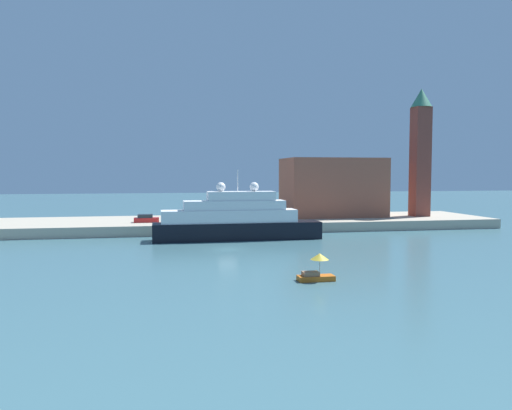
{
  "coord_description": "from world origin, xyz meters",
  "views": [
    {
      "loc": [
        -8.92,
        -67.63,
        10.61
      ],
      "look_at": [
        5.17,
        6.0,
        5.76
      ],
      "focal_mm": 34.59,
      "sensor_mm": 36.0,
      "label": 1
    }
  ],
  "objects_px": {
    "mooring_bollard": "(195,222)",
    "bell_tower": "(420,148)",
    "parked_car": "(146,219)",
    "person_figure": "(179,220)",
    "small_motorboat": "(317,269)",
    "harbor_building": "(332,187)",
    "large_yacht": "(235,220)"
  },
  "relations": [
    {
      "from": "mooring_bollard",
      "to": "bell_tower",
      "type": "bearing_deg",
      "value": 9.12
    },
    {
      "from": "parked_car",
      "to": "person_figure",
      "type": "bearing_deg",
      "value": -38.79
    },
    {
      "from": "small_motorboat",
      "to": "bell_tower",
      "type": "height_order",
      "value": "bell_tower"
    },
    {
      "from": "parked_car",
      "to": "mooring_bollard",
      "type": "bearing_deg",
      "value": -29.63
    },
    {
      "from": "small_motorboat",
      "to": "mooring_bollard",
      "type": "bearing_deg",
      "value": 103.44
    },
    {
      "from": "bell_tower",
      "to": "mooring_bollard",
      "type": "relative_size",
      "value": 33.36
    },
    {
      "from": "harbor_building",
      "to": "person_figure",
      "type": "xyz_separation_m",
      "value": [
        -31.6,
        -10.92,
        -5.16
      ]
    },
    {
      "from": "large_yacht",
      "to": "bell_tower",
      "type": "height_order",
      "value": "bell_tower"
    },
    {
      "from": "large_yacht",
      "to": "harbor_building",
      "type": "distance_m",
      "value": 30.18
    },
    {
      "from": "harbor_building",
      "to": "bell_tower",
      "type": "xyz_separation_m",
      "value": [
        17.51,
        -3.62,
        8.04
      ]
    },
    {
      "from": "harbor_building",
      "to": "large_yacht",
      "type": "bearing_deg",
      "value": -140.45
    },
    {
      "from": "large_yacht",
      "to": "small_motorboat",
      "type": "height_order",
      "value": "large_yacht"
    },
    {
      "from": "small_motorboat",
      "to": "person_figure",
      "type": "bearing_deg",
      "value": 106.95
    },
    {
      "from": "small_motorboat",
      "to": "large_yacht",
      "type": "bearing_deg",
      "value": 96.24
    },
    {
      "from": "small_motorboat",
      "to": "harbor_building",
      "type": "bearing_deg",
      "value": 68.8
    },
    {
      "from": "small_motorboat",
      "to": "person_figure",
      "type": "relative_size",
      "value": 2.2
    },
    {
      "from": "person_figure",
      "to": "harbor_building",
      "type": "bearing_deg",
      "value": 19.06
    },
    {
      "from": "parked_car",
      "to": "small_motorboat",
      "type": "bearing_deg",
      "value": -68.09
    },
    {
      "from": "bell_tower",
      "to": "person_figure",
      "type": "distance_m",
      "value": 51.37
    },
    {
      "from": "parked_car",
      "to": "mooring_bollard",
      "type": "xyz_separation_m",
      "value": [
        8.33,
        -4.74,
        -0.24
      ]
    },
    {
      "from": "large_yacht",
      "to": "small_motorboat",
      "type": "distance_m",
      "value": 31.69
    },
    {
      "from": "harbor_building",
      "to": "parked_car",
      "type": "xyz_separation_m",
      "value": [
        -37.29,
        -6.35,
        -5.29
      ]
    },
    {
      "from": "small_motorboat",
      "to": "mooring_bollard",
      "type": "height_order",
      "value": "small_motorboat"
    },
    {
      "from": "parked_car",
      "to": "person_figure",
      "type": "xyz_separation_m",
      "value": [
        5.69,
        -4.57,
        0.13
      ]
    },
    {
      "from": "small_motorboat",
      "to": "person_figure",
      "type": "distance_m",
      "value": 41.33
    },
    {
      "from": "harbor_building",
      "to": "person_figure",
      "type": "height_order",
      "value": "harbor_building"
    },
    {
      "from": "parked_car",
      "to": "person_figure",
      "type": "height_order",
      "value": "person_figure"
    },
    {
      "from": "small_motorboat",
      "to": "parked_car",
      "type": "relative_size",
      "value": 0.83
    },
    {
      "from": "parked_car",
      "to": "person_figure",
      "type": "distance_m",
      "value": 7.3
    },
    {
      "from": "small_motorboat",
      "to": "bell_tower",
      "type": "relative_size",
      "value": 0.14
    },
    {
      "from": "large_yacht",
      "to": "harbor_building",
      "type": "height_order",
      "value": "harbor_building"
    },
    {
      "from": "large_yacht",
      "to": "person_figure",
      "type": "distance_m",
      "value": 11.81
    }
  ]
}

